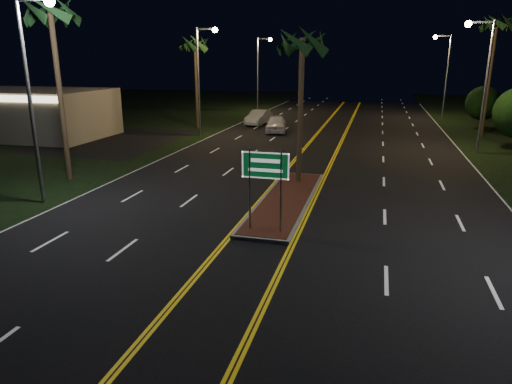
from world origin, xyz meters
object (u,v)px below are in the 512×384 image
(commercial_building, at_px, (20,113))
(palm_left_far, at_px, (195,45))
(streetlight_left_near, at_px, (34,79))
(streetlight_right_far, at_px, (444,67))
(palm_left_near, at_px, (50,14))
(streetlight_left_far, at_px, (261,66))
(streetlight_right_mid, at_px, (482,71))
(median_island, at_px, (286,200))
(palm_right_far, at_px, (497,25))
(streetlight_left_mid, at_px, (202,69))
(shrub_far, at_px, (483,103))
(car_near, at_px, (276,122))
(car_far, at_px, (259,116))
(highway_sign, at_px, (265,173))
(palm_median, at_px, (302,42))

(commercial_building, xyz_separation_m, palm_left_far, (13.20, 8.01, 5.74))
(streetlight_left_near, relative_size, streetlight_right_far, 1.00)
(streetlight_left_near, bearing_deg, palm_left_near, 115.26)
(streetlight_left_far, xyz_separation_m, streetlight_right_mid, (21.23, -22.00, 0.00))
(median_island, xyz_separation_m, palm_left_near, (-12.50, 1.00, 8.60))
(median_island, bearing_deg, streetlight_right_far, 73.13)
(commercial_building, distance_m, palm_right_far, 40.70)
(palm_left_near, bearing_deg, median_island, -4.57)
(palm_left_near, xyz_separation_m, palm_right_far, (25.30, 22.00, 0.46))
(streetlight_left_mid, xyz_separation_m, palm_right_far, (23.41, 6.00, 3.49))
(median_island, relative_size, streetlight_left_far, 1.14)
(shrub_far, distance_m, car_near, 20.59)
(commercial_building, bearing_deg, streetlight_left_mid, 14.61)
(streetlight_left_near, xyz_separation_m, streetlight_right_mid, (21.23, 18.00, 0.00))
(streetlight_left_mid, height_order, car_far, streetlight_left_mid)
(shrub_far, bearing_deg, palm_right_far, -99.46)
(highway_sign, bearing_deg, car_near, 101.39)
(streetlight_left_far, height_order, car_far, streetlight_left_far)
(streetlight_left_far, xyz_separation_m, palm_median, (10.61, -33.50, 1.62))
(median_island, relative_size, palm_left_near, 1.05)
(highway_sign, bearing_deg, median_island, 90.00)
(palm_left_far, bearing_deg, shrub_far, 16.74)
(streetlight_right_far, height_order, palm_left_far, streetlight_right_far)
(streetlight_left_near, bearing_deg, highway_sign, -6.47)
(streetlight_left_mid, relative_size, shrub_far, 2.27)
(palm_left_near, height_order, shrub_far, palm_left_near)
(commercial_building, distance_m, car_far, 21.95)
(streetlight_right_mid, bearing_deg, median_island, -125.28)
(highway_sign, xyz_separation_m, palm_right_far, (12.80, 27.20, 6.74))
(streetlight_left_near, distance_m, palm_right_far, 35.16)
(streetlight_right_mid, relative_size, palm_left_far, 1.02)
(highway_sign, distance_m, commercial_building, 31.17)
(palm_left_near, xyz_separation_m, car_near, (7.46, 19.83, -7.80))
(highway_sign, xyz_separation_m, streetlight_left_mid, (-10.61, 21.20, 3.25))
(palm_left_far, relative_size, palm_right_far, 0.85)
(palm_right_far, bearing_deg, streetlight_right_far, 100.33)
(highway_sign, relative_size, streetlight_right_mid, 0.36)
(streetlight_left_near, bearing_deg, streetlight_left_mid, 90.00)
(palm_median, xyz_separation_m, palm_left_near, (-12.50, -2.50, 1.40))
(car_near, height_order, car_far, car_near)
(streetlight_left_near, bearing_deg, commercial_building, 133.90)
(car_near, bearing_deg, palm_left_far, 169.05)
(palm_right_far, xyz_separation_m, car_far, (-20.58, 2.19, -8.29))
(commercial_building, relative_size, palm_right_far, 1.46)
(palm_left_near, bearing_deg, streetlight_left_mid, 83.27)
(commercial_building, height_order, streetlight_right_mid, streetlight_right_mid)
(streetlight_left_far, height_order, car_near, streetlight_left_far)
(highway_sign, xyz_separation_m, shrub_far, (13.80, 33.20, -0.07))
(streetlight_left_mid, relative_size, car_far, 1.76)
(streetlight_right_mid, xyz_separation_m, palm_left_far, (-23.41, 6.00, 2.09))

